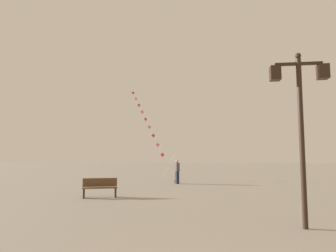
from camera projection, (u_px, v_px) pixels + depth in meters
ground_plane at (218, 185)px, 21.36m from camera, size 160.00×160.00×0.00m
twin_lantern_lamp_post at (300, 105)px, 8.44m from camera, size 1.55×0.28×4.77m
kite_train at (148, 125)px, 29.32m from camera, size 5.96×10.03×9.28m
kite_flyer at (177, 171)px, 22.10m from camera, size 0.43×0.61×1.71m
park_bench at (100, 188)px, 14.50m from camera, size 1.65×0.97×0.89m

